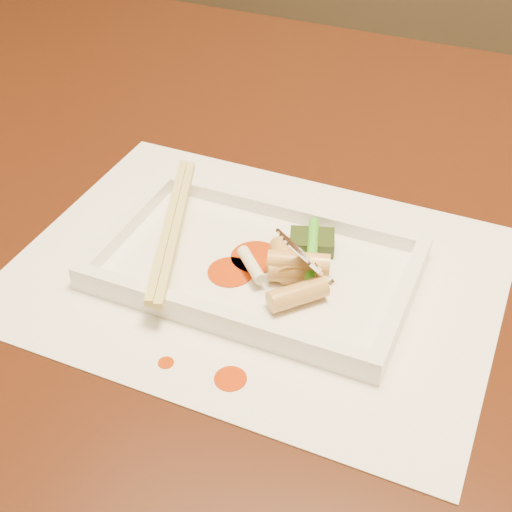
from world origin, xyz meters
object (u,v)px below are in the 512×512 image
at_px(table, 235,277).
at_px(fork, 350,201).
at_px(placemat, 256,273).
at_px(plate_base, 256,269).
at_px(chopstick_a, 168,225).

height_order(table, fork, fork).
distance_m(table, placemat, 0.15).
xyz_separation_m(plate_base, chopstick_a, (-0.08, 0.00, 0.02)).
bearing_deg(table, placemat, -55.33).
bearing_deg(fork, plate_base, -165.58).
bearing_deg(table, chopstick_a, -100.57).
relative_size(placemat, plate_base, 1.54).
xyz_separation_m(table, plate_base, (0.06, -0.09, 0.11)).
bearing_deg(placemat, fork, 14.42).
bearing_deg(placemat, plate_base, 0.00).
bearing_deg(chopstick_a, plate_base, 0.00).
bearing_deg(plate_base, table, 124.67).
distance_m(chopstick_a, fork, 0.16).
relative_size(table, plate_base, 5.38).
height_order(chopstick_a, fork, fork).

